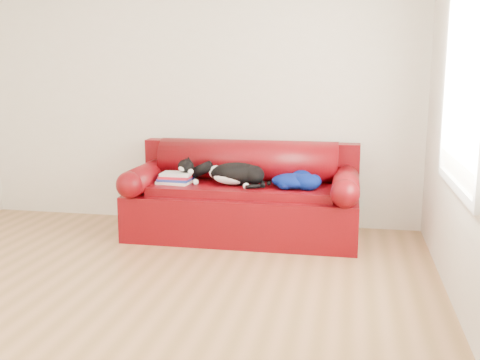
{
  "coord_description": "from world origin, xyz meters",
  "views": [
    {
      "loc": [
        1.55,
        -3.48,
        1.51
      ],
      "look_at": [
        0.59,
        1.35,
        0.56
      ],
      "focal_mm": 42.0,
      "sensor_mm": 36.0,
      "label": 1
    }
  ],
  "objects_px": {
    "sofa_base": "(243,212)",
    "cat": "(236,174)",
    "blanket": "(295,180)",
    "book_stack": "(176,178)"
  },
  "relations": [
    {
      "from": "book_stack",
      "to": "blanket",
      "type": "xyz_separation_m",
      "value": [
        1.1,
        0.02,
        0.02
      ]
    },
    {
      "from": "sofa_base",
      "to": "cat",
      "type": "xyz_separation_m",
      "value": [
        -0.05,
        -0.07,
        0.36
      ]
    },
    {
      "from": "book_stack",
      "to": "blanket",
      "type": "height_order",
      "value": "blanket"
    },
    {
      "from": "book_stack",
      "to": "cat",
      "type": "distance_m",
      "value": 0.57
    },
    {
      "from": "sofa_base",
      "to": "cat",
      "type": "height_order",
      "value": "cat"
    },
    {
      "from": "sofa_base",
      "to": "blanket",
      "type": "distance_m",
      "value": 0.59
    },
    {
      "from": "sofa_base",
      "to": "blanket",
      "type": "xyz_separation_m",
      "value": [
        0.49,
        -0.06,
        0.33
      ]
    },
    {
      "from": "cat",
      "to": "blanket",
      "type": "bearing_deg",
      "value": 14.12
    },
    {
      "from": "blanket",
      "to": "cat",
      "type": "bearing_deg",
      "value": -179.83
    },
    {
      "from": "cat",
      "to": "blanket",
      "type": "distance_m",
      "value": 0.54
    }
  ]
}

